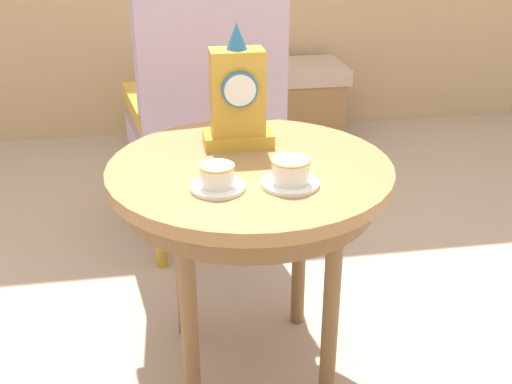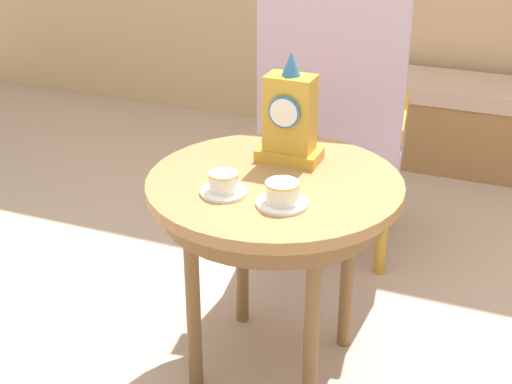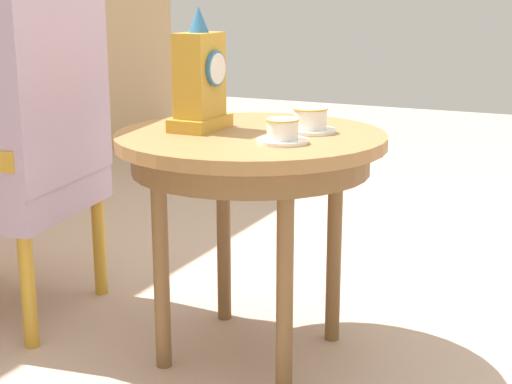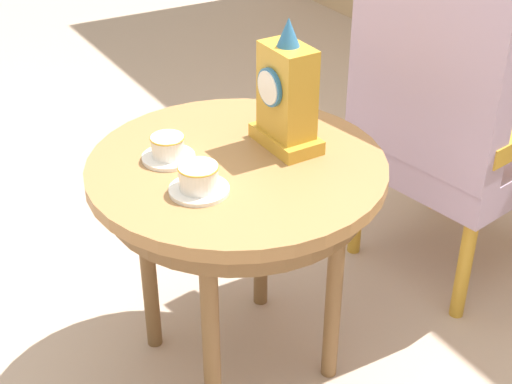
{
  "view_description": "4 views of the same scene",
  "coord_description": "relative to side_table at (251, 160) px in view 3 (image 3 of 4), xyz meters",
  "views": [
    {
      "loc": [
        -0.28,
        -1.42,
        1.29
      ],
      "look_at": [
        -0.01,
        0.23,
        0.5
      ],
      "focal_mm": 44.64,
      "sensor_mm": 36.0,
      "label": 1
    },
    {
      "loc": [
        0.65,
        -1.77,
        1.56
      ],
      "look_at": [
        -0.13,
        0.16,
        0.57
      ],
      "focal_mm": 53.19,
      "sensor_mm": 36.0,
      "label": 2
    },
    {
      "loc": [
        -1.93,
        -0.82,
        1.03
      ],
      "look_at": [
        -0.12,
        0.04,
        0.51
      ],
      "focal_mm": 54.51,
      "sensor_mm": 36.0,
      "label": 3
    },
    {
      "loc": [
        1.36,
        -0.71,
        1.56
      ],
      "look_at": [
        -0.07,
        0.15,
        0.53
      ],
      "focal_mm": 53.05,
      "sensor_mm": 36.0,
      "label": 4
    }
  ],
  "objects": [
    {
      "name": "armchair",
      "position": [
        -0.05,
        0.75,
        0.02
      ],
      "size": [
        0.62,
        0.61,
        1.14
      ],
      "color": "#B299B7",
      "rests_on": "ground"
    },
    {
      "name": "teacup_right",
      "position": [
        0.08,
        -0.14,
        0.11
      ],
      "size": [
        0.14,
        0.14,
        0.07
      ],
      "color": "white",
      "rests_on": "side_table"
    },
    {
      "name": "side_table",
      "position": [
        0.0,
        0.0,
        0.0
      ],
      "size": [
        0.74,
        0.74,
        0.65
      ],
      "color": "#9E7042",
      "rests_on": "ground"
    },
    {
      "name": "teacup_left",
      "position": [
        -0.1,
        -0.14,
        0.1
      ],
      "size": [
        0.13,
        0.13,
        0.06
      ],
      "color": "white",
      "rests_on": "side_table"
    },
    {
      "name": "ground_plane",
      "position": [
        0.05,
        -0.09,
        -0.58
      ],
      "size": [
        10.0,
        10.0,
        0.0
      ],
      "primitive_type": "plane",
      "color": "#BCA38E"
    },
    {
      "name": "mantel_clock",
      "position": [
        -0.01,
        0.15,
        0.21
      ],
      "size": [
        0.19,
        0.11,
        0.34
      ],
      "color": "gold",
      "rests_on": "side_table"
    }
  ]
}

